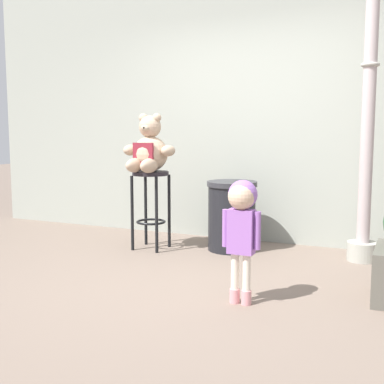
# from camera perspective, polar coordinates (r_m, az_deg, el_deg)

# --- Properties ---
(ground_plane) EXTENTS (24.00, 24.00, 0.00)m
(ground_plane) POSITION_cam_1_polar(r_m,az_deg,el_deg) (4.09, -1.68, -10.54)
(ground_plane) COLOR #776659
(building_wall) EXTENTS (6.92, 0.30, 3.36)m
(building_wall) POSITION_cam_1_polar(r_m,az_deg,el_deg) (5.75, 6.96, 11.44)
(building_wall) COLOR #9DA297
(building_wall) RESTS_ON ground_plane
(bar_stool_with_teddy) EXTENTS (0.38, 0.38, 0.81)m
(bar_stool_with_teddy) POSITION_cam_1_polar(r_m,az_deg,el_deg) (5.20, -4.73, -0.26)
(bar_stool_with_teddy) COLOR black
(bar_stool_with_teddy) RESTS_ON ground_plane
(teddy_bear) EXTENTS (0.56, 0.51, 0.59)m
(teddy_bear) POSITION_cam_1_polar(r_m,az_deg,el_deg) (5.14, -4.94, 4.76)
(teddy_bear) COLOR tan
(teddy_bear) RESTS_ON bar_stool_with_teddy
(child_walking) EXTENTS (0.28, 0.22, 0.89)m
(child_walking) POSITION_cam_1_polar(r_m,az_deg,el_deg) (3.53, 5.70, -2.58)
(child_walking) COLOR pink
(child_walking) RESTS_ON ground_plane
(trash_bin) EXTENTS (0.51, 0.51, 0.72)m
(trash_bin) POSITION_cam_1_polar(r_m,az_deg,el_deg) (5.17, 4.50, -2.69)
(trash_bin) COLOR black
(trash_bin) RESTS_ON ground_plane
(lamppost) EXTENTS (0.29, 0.29, 3.17)m
(lamppost) POSITION_cam_1_polar(r_m,az_deg,el_deg) (4.92, 19.42, 7.22)
(lamppost) COLOR #A6A699
(lamppost) RESTS_ON ground_plane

